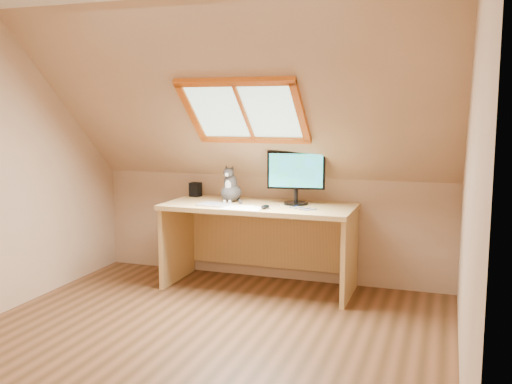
% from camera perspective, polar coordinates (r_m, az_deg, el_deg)
% --- Properties ---
extents(ground, '(3.50, 3.50, 0.00)m').
position_cam_1_polar(ground, '(4.15, -6.19, -14.98)').
color(ground, brown).
rests_on(ground, ground).
extents(room_shell, '(3.52, 3.52, 2.41)m').
position_cam_1_polar(room_shell, '(3.74, -7.13, 5.09)').
color(room_shell, tan).
rests_on(room_shell, ground).
extents(desk, '(1.72, 0.75, 0.79)m').
position_cam_1_polar(desk, '(5.27, 0.55, -3.62)').
color(desk, tan).
rests_on(desk, ground).
extents(monitor, '(0.52, 0.22, 0.48)m').
position_cam_1_polar(monitor, '(5.13, 4.03, 1.80)').
color(monitor, black).
rests_on(monitor, desk).
extents(cat, '(0.20, 0.24, 0.35)m').
position_cam_1_polar(cat, '(5.31, -2.55, 0.37)').
color(cat, '#433E3B').
rests_on(cat, desk).
extents(desk_speaker, '(0.11, 0.11, 0.14)m').
position_cam_1_polar(desk_speaker, '(5.66, -6.07, 0.24)').
color(desk_speaker, black).
rests_on(desk_speaker, desk).
extents(graphics_tablet, '(0.31, 0.24, 0.01)m').
position_cam_1_polar(graphics_tablet, '(5.12, -4.13, -1.26)').
color(graphics_tablet, '#B2B2B7').
rests_on(graphics_tablet, desk).
extents(mouse, '(0.08, 0.12, 0.04)m').
position_cam_1_polar(mouse, '(4.92, 0.92, -1.49)').
color(mouse, black).
rests_on(mouse, desk).
extents(papers, '(0.35, 0.30, 0.01)m').
position_cam_1_polar(papers, '(4.93, -1.02, -1.65)').
color(papers, white).
rests_on(papers, desk).
extents(cables, '(0.51, 0.26, 0.01)m').
position_cam_1_polar(cables, '(4.95, 3.52, -1.60)').
color(cables, silver).
rests_on(cables, desk).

